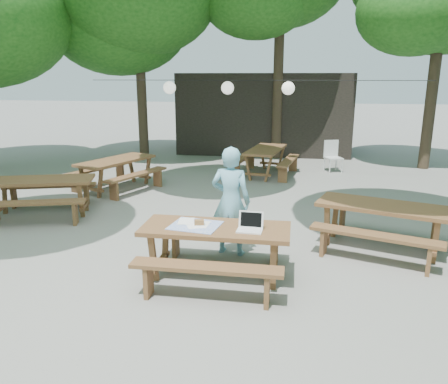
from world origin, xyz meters
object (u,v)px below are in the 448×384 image
woman (231,201)px  plastic_chair (333,163)px  picnic_table_nw (42,197)px  main_picnic_table (216,252)px

woman → plastic_chair: 6.82m
picnic_table_nw → plastic_chair: plastic_chair is taller
main_picnic_table → woman: (0.07, 0.91, 0.46)m
picnic_table_nw → plastic_chair: size_ratio=2.53×
picnic_table_nw → woman: (4.00, -1.28, 0.46)m
main_picnic_table → woman: size_ratio=1.18×
main_picnic_table → picnic_table_nw: size_ratio=0.88×
main_picnic_table → plastic_chair: size_ratio=2.22×
picnic_table_nw → main_picnic_table: bearing=-46.1°
woman → plastic_chair: bearing=-99.0°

